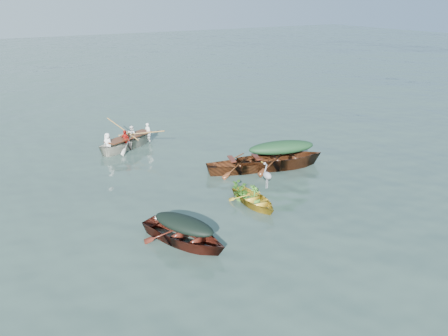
# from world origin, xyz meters

# --- Properties ---
(ground) EXTENTS (140.00, 140.00, 0.00)m
(ground) POSITION_xyz_m (0.00, 0.00, 0.00)
(ground) COLOR #364C44
(ground) RESTS_ON ground
(yellow_dinghy) EXTENTS (1.17, 2.67, 0.69)m
(yellow_dinghy) POSITION_xyz_m (-0.56, 0.68, 0.00)
(yellow_dinghy) COLOR gold
(yellow_dinghy) RESTS_ON ground
(dark_covered_boat) EXTENTS (2.77, 3.91, 0.92)m
(dark_covered_boat) POSITION_xyz_m (-3.67, -0.32, 0.00)
(dark_covered_boat) COLOR #481910
(dark_covered_boat) RESTS_ON ground
(green_tarp_boat) EXTENTS (5.26, 2.85, 1.21)m
(green_tarp_boat) POSITION_xyz_m (2.30, 2.91, 0.00)
(green_tarp_boat) COLOR #43220F
(green_tarp_boat) RESTS_ON ground
(open_wooden_boat) EXTENTS (4.38, 2.49, 0.96)m
(open_wooden_boat) POSITION_xyz_m (0.77, 3.33, 0.00)
(open_wooden_boat) COLOR brown
(open_wooden_boat) RESTS_ON ground
(rowed_boat) EXTENTS (4.49, 2.95, 1.03)m
(rowed_boat) POSITION_xyz_m (-2.16, 8.50, 0.00)
(rowed_boat) COLOR beige
(rowed_boat) RESTS_ON ground
(dark_tarp_cover) EXTENTS (1.52, 2.15, 0.40)m
(dark_tarp_cover) POSITION_xyz_m (-3.67, -0.32, 0.66)
(dark_tarp_cover) COLOR black
(dark_tarp_cover) RESTS_ON dark_covered_boat
(green_tarp_cover) EXTENTS (2.89, 1.57, 0.52)m
(green_tarp_cover) POSITION_xyz_m (2.30, 2.91, 0.87)
(green_tarp_cover) COLOR #16351C
(green_tarp_cover) RESTS_ON green_tarp_boat
(thwart_benches) EXTENTS (2.23, 1.37, 0.04)m
(thwart_benches) POSITION_xyz_m (0.77, 3.33, 0.50)
(thwart_benches) COLOR #461910
(thwart_benches) RESTS_ON open_wooden_boat
(heron) EXTENTS (0.28, 0.40, 0.92)m
(heron) POSITION_xyz_m (-0.01, 0.73, 0.80)
(heron) COLOR gray
(heron) RESTS_ON yellow_dinghy
(dinghy_weeds) EXTENTS (0.70, 0.90, 0.60)m
(dinghy_weeds) POSITION_xyz_m (-0.54, 1.23, 0.64)
(dinghy_weeds) COLOR #2E6A1B
(dinghy_weeds) RESTS_ON yellow_dinghy
(rowers) EXTENTS (3.25, 2.30, 0.76)m
(rowers) POSITION_xyz_m (-2.16, 8.50, 0.90)
(rowers) COLOR silver
(rowers) RESTS_ON rowed_boat
(oars) EXTENTS (1.60, 2.62, 0.06)m
(oars) POSITION_xyz_m (-2.16, 8.50, 0.55)
(oars) COLOR olive
(oars) RESTS_ON rowed_boat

